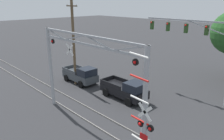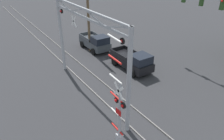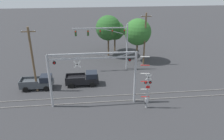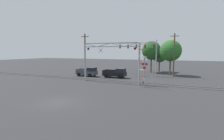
{
  "view_description": "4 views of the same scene",
  "coord_description": "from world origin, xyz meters",
  "px_view_note": "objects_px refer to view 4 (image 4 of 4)",
  "views": [
    {
      "loc": [
        11.54,
        4.49,
        8.9
      ],
      "look_at": [
        -0.28,
        15.84,
        3.71
      ],
      "focal_mm": 35.0,
      "sensor_mm": 36.0,
      "label": 1
    },
    {
      "loc": [
        13.47,
        6.4,
        9.98
      ],
      "look_at": [
        0.49,
        15.02,
        1.76
      ],
      "focal_mm": 35.0,
      "sensor_mm": 36.0,
      "label": 2
    },
    {
      "loc": [
        -0.32,
        -10.39,
        15.06
      ],
      "look_at": [
        2.34,
        13.95,
        4.22
      ],
      "focal_mm": 35.0,
      "sensor_mm": 36.0,
      "label": 3
    },
    {
      "loc": [
        12.42,
        -14.0,
        5.3
      ],
      "look_at": [
        0.4,
        12.96,
        2.2
      ],
      "focal_mm": 28.0,
      "sensor_mm": 36.0,
      "label": 4
    }
  ],
  "objects_px": {
    "crossing_gantry": "(110,57)",
    "crossing_signal_mast": "(144,71)",
    "utility_pole_right": "(174,54)",
    "background_tree_far_left_verge": "(171,51)",
    "background_tree_far_right_verge": "(151,51)",
    "utility_pole_left": "(85,55)",
    "pickup_truck_following": "(88,72)",
    "background_tree_beyond_span": "(159,55)",
    "pickup_truck_lead": "(116,73)",
    "traffic_signal_span": "(145,51)"
  },
  "relations": [
    {
      "from": "crossing_gantry",
      "to": "crossing_signal_mast",
      "type": "xyz_separation_m",
      "value": [
        6.25,
        -1.5,
        -1.96
      ]
    },
    {
      "from": "utility_pole_right",
      "to": "background_tree_far_left_verge",
      "type": "xyz_separation_m",
      "value": [
        -0.88,
        1.77,
        0.78
      ]
    },
    {
      "from": "crossing_gantry",
      "to": "background_tree_far_right_verge",
      "type": "distance_m",
      "value": 17.91
    },
    {
      "from": "crossing_signal_mast",
      "to": "utility_pole_left",
      "type": "bearing_deg",
      "value": 157.61
    },
    {
      "from": "utility_pole_left",
      "to": "background_tree_far_right_verge",
      "type": "xyz_separation_m",
      "value": [
        11.25,
        13.24,
        0.92
      ]
    },
    {
      "from": "pickup_truck_following",
      "to": "background_tree_far_right_verge",
      "type": "bearing_deg",
      "value": 48.45
    },
    {
      "from": "background_tree_far_left_verge",
      "to": "background_tree_far_right_verge",
      "type": "distance_m",
      "value": 6.07
    },
    {
      "from": "crossing_signal_mast",
      "to": "background_tree_beyond_span",
      "type": "relative_size",
      "value": 1.06
    },
    {
      "from": "background_tree_beyond_span",
      "to": "background_tree_far_right_verge",
      "type": "bearing_deg",
      "value": -120.49
    },
    {
      "from": "pickup_truck_lead",
      "to": "utility_pole_right",
      "type": "height_order",
      "value": "utility_pole_right"
    },
    {
      "from": "crossing_signal_mast",
      "to": "background_tree_far_right_verge",
      "type": "xyz_separation_m",
      "value": [
        -2.79,
        19.03,
        3.19
      ]
    },
    {
      "from": "crossing_signal_mast",
      "to": "background_tree_beyond_span",
      "type": "xyz_separation_m",
      "value": [
        -1.18,
        21.75,
        2.03
      ]
    },
    {
      "from": "crossing_signal_mast",
      "to": "pickup_truck_lead",
      "type": "relative_size",
      "value": 1.42
    },
    {
      "from": "pickup_truck_following",
      "to": "background_tree_far_left_verge",
      "type": "relative_size",
      "value": 0.57
    },
    {
      "from": "background_tree_far_left_verge",
      "to": "pickup_truck_lead",
      "type": "bearing_deg",
      "value": -138.59
    },
    {
      "from": "background_tree_far_right_verge",
      "to": "crossing_gantry",
      "type": "bearing_deg",
      "value": -101.17
    },
    {
      "from": "utility_pole_right",
      "to": "background_tree_beyond_span",
      "type": "bearing_deg",
      "value": 118.0
    },
    {
      "from": "crossing_signal_mast",
      "to": "background_tree_far_left_verge",
      "type": "xyz_separation_m",
      "value": [
        2.19,
        15.54,
        3.14
      ]
    },
    {
      "from": "utility_pole_left",
      "to": "background_tree_beyond_span",
      "type": "xyz_separation_m",
      "value": [
        12.86,
        15.97,
        -0.25
      ]
    },
    {
      "from": "pickup_truck_following",
      "to": "crossing_signal_mast",
      "type": "bearing_deg",
      "value": -25.01
    },
    {
      "from": "background_tree_far_right_verge",
      "to": "pickup_truck_lead",
      "type": "bearing_deg",
      "value": -111.47
    },
    {
      "from": "utility_pole_right",
      "to": "background_tree_far_left_verge",
      "type": "bearing_deg",
      "value": 116.33
    },
    {
      "from": "crossing_signal_mast",
      "to": "utility_pole_right",
      "type": "relative_size",
      "value": 0.74
    },
    {
      "from": "utility_pole_left",
      "to": "background_tree_beyond_span",
      "type": "relative_size",
      "value": 1.42
    },
    {
      "from": "utility_pole_left",
      "to": "traffic_signal_span",
      "type": "bearing_deg",
      "value": 28.89
    },
    {
      "from": "background_tree_beyond_span",
      "to": "utility_pole_right",
      "type": "bearing_deg",
      "value": -62.0
    },
    {
      "from": "pickup_truck_lead",
      "to": "background_tree_far_left_verge",
      "type": "bearing_deg",
      "value": 41.41
    },
    {
      "from": "crossing_gantry",
      "to": "background_tree_far_right_verge",
      "type": "bearing_deg",
      "value": 78.83
    },
    {
      "from": "pickup_truck_following",
      "to": "utility_pole_right",
      "type": "xyz_separation_m",
      "value": [
        16.97,
        7.28,
        3.8
      ]
    },
    {
      "from": "pickup_truck_lead",
      "to": "background_tree_far_right_verge",
      "type": "bearing_deg",
      "value": 68.53
    },
    {
      "from": "pickup_truck_lead",
      "to": "background_tree_far_right_verge",
      "type": "height_order",
      "value": "background_tree_far_right_verge"
    },
    {
      "from": "crossing_signal_mast",
      "to": "traffic_signal_span",
      "type": "xyz_separation_m",
      "value": [
        -2.72,
        12.03,
        3.09
      ]
    },
    {
      "from": "crossing_gantry",
      "to": "traffic_signal_span",
      "type": "relative_size",
      "value": 1.18
    },
    {
      "from": "crossing_gantry",
      "to": "background_tree_far_right_verge",
      "type": "xyz_separation_m",
      "value": [
        3.46,
        17.53,
        1.23
      ]
    },
    {
      "from": "traffic_signal_span",
      "to": "utility_pole_right",
      "type": "xyz_separation_m",
      "value": [
        5.79,
        1.74,
        -0.74
      ]
    },
    {
      "from": "traffic_signal_span",
      "to": "pickup_truck_lead",
      "type": "height_order",
      "value": "traffic_signal_span"
    },
    {
      "from": "traffic_signal_span",
      "to": "background_tree_far_right_verge",
      "type": "xyz_separation_m",
      "value": [
        -0.07,
        7.0,
        0.1
      ]
    },
    {
      "from": "utility_pole_left",
      "to": "background_tree_far_right_verge",
      "type": "relative_size",
      "value": 1.13
    },
    {
      "from": "pickup_truck_lead",
      "to": "utility_pole_right",
      "type": "bearing_deg",
      "value": 32.67
    },
    {
      "from": "crossing_signal_mast",
      "to": "pickup_truck_following",
      "type": "height_order",
      "value": "crossing_signal_mast"
    },
    {
      "from": "utility_pole_right",
      "to": "background_tree_far_left_verge",
      "type": "height_order",
      "value": "utility_pole_right"
    },
    {
      "from": "crossing_gantry",
      "to": "background_tree_beyond_span",
      "type": "xyz_separation_m",
      "value": [
        5.07,
        20.26,
        0.07
      ]
    },
    {
      "from": "traffic_signal_span",
      "to": "background_tree_far_left_verge",
      "type": "height_order",
      "value": "background_tree_far_left_verge"
    },
    {
      "from": "pickup_truck_following",
      "to": "crossing_gantry",
      "type": "bearing_deg",
      "value": -33.09
    },
    {
      "from": "pickup_truck_lead",
      "to": "background_tree_far_right_verge",
      "type": "relative_size",
      "value": 0.6
    },
    {
      "from": "crossing_signal_mast",
      "to": "utility_pole_left",
      "type": "distance_m",
      "value": 15.35
    },
    {
      "from": "pickup_truck_following",
      "to": "background_tree_beyond_span",
      "type": "height_order",
      "value": "background_tree_beyond_span"
    },
    {
      "from": "utility_pole_left",
      "to": "background_tree_far_left_verge",
      "type": "bearing_deg",
      "value": 31.02
    },
    {
      "from": "background_tree_far_right_verge",
      "to": "utility_pole_right",
      "type": "bearing_deg",
      "value": -41.95
    },
    {
      "from": "crossing_gantry",
      "to": "background_tree_beyond_span",
      "type": "bearing_deg",
      "value": 75.96
    }
  ]
}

